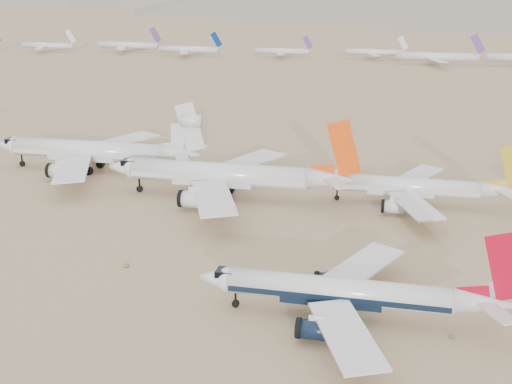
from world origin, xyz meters
TOP-DOWN VIEW (x-y plane):
  - ground at (0.00, 0.00)m, footprint 7000.00×7000.00m
  - main_airliner at (9.79, 3.93)m, footprint 44.66×43.62m
  - row2_gold_tail at (17.43, 60.39)m, footprint 42.56×41.62m
  - row2_orange_tail at (-23.33, 55.98)m, footprint 54.87×53.67m
  - row2_white_trijet at (-61.51, 69.88)m, footprint 54.23×53.00m

SIDE VIEW (x-z plane):
  - ground at x=0.00m, z-range 0.00..0.00m
  - row2_gold_tail at x=17.43m, z-range -3.34..11.81m
  - main_airliner at x=9.79m, z-range -3.55..12.21m
  - row2_orange_tail at x=-23.33m, z-range -4.29..15.28m
  - row2_white_trijet at x=-61.51m, z-range -4.05..15.17m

